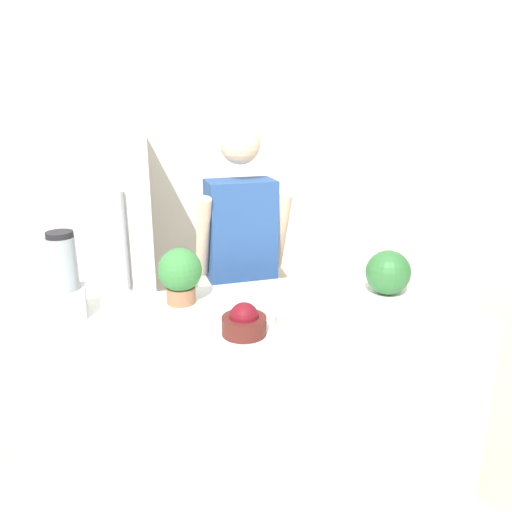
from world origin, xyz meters
TOP-DOWN VIEW (x-y plane):
  - wall_back at (0.00, 2.11)m, footprint 8.00×0.06m
  - counter_island at (0.00, 0.39)m, footprint 1.89×0.78m
  - refrigerator at (-0.74, 1.73)m, footprint 0.79×0.68m
  - person at (0.11, 1.09)m, footprint 0.51×0.27m
  - cutting_board at (0.63, 0.40)m, footprint 0.42×0.28m
  - watermelon at (0.63, 0.40)m, footprint 0.21×0.21m
  - bowl_cherries at (-0.11, 0.22)m, footprint 0.18×0.18m
  - bowl_cream at (0.09, 0.23)m, footprint 0.13×0.13m
  - blender at (-0.78, 0.61)m, footprint 0.15×0.15m
  - potted_plant at (-0.30, 0.61)m, footprint 0.20×0.20m

SIDE VIEW (x-z plane):
  - counter_island at x=0.00m, z-range 0.00..0.90m
  - refrigerator at x=-0.74m, z-range 0.00..1.66m
  - person at x=0.11m, z-range 0.03..1.70m
  - cutting_board at x=0.63m, z-range 0.90..0.91m
  - bowl_cream at x=0.09m, z-range 0.89..0.99m
  - bowl_cherries at x=-0.11m, z-range 0.88..1.02m
  - watermelon at x=0.63m, z-range 0.91..1.12m
  - potted_plant at x=-0.30m, z-range 0.91..1.17m
  - blender at x=-0.78m, z-range 0.88..1.24m
  - wall_back at x=0.00m, z-range 0.00..2.60m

